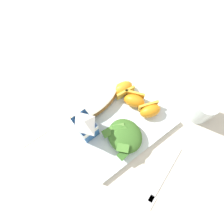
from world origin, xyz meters
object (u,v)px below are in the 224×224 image
(green_salad_pile, at_px, (125,136))
(paper_napkin, at_px, (30,122))
(cheesy_pizza_bread, at_px, (94,101))
(orange_wedge_rear, at_px, (123,89))
(milk_carton, at_px, (86,127))
(orange_wedge_front, at_px, (150,110))
(white_plate, at_px, (112,114))
(drinking_clear_cup, at_px, (203,109))
(metal_fork, at_px, (161,182))
(orange_wedge_middle, at_px, (134,100))

(green_salad_pile, relative_size, paper_napkin, 0.91)
(cheesy_pizza_bread, distance_m, orange_wedge_rear, 0.09)
(milk_carton, height_order, orange_wedge_front, milk_carton)
(orange_wedge_rear, distance_m, paper_napkin, 0.29)
(white_plate, xyz_separation_m, milk_carton, (-0.00, 0.09, 0.07))
(orange_wedge_rear, xyz_separation_m, drinking_clear_cup, (-0.18, -0.14, 0.01))
(metal_fork, bearing_deg, orange_wedge_middle, -20.29)
(milk_carton, distance_m, metal_fork, 0.25)
(cheesy_pizza_bread, relative_size, drinking_clear_cup, 1.88)
(white_plate, height_order, green_salad_pile, green_salad_pile)
(orange_wedge_rear, distance_m, drinking_clear_cup, 0.23)
(paper_napkin, bearing_deg, metal_fork, -151.65)
(green_salad_pile, xyz_separation_m, orange_wedge_front, (0.02, -0.10, -0.00))
(orange_wedge_middle, bearing_deg, milk_carton, 86.71)
(orange_wedge_front, distance_m, paper_napkin, 0.35)
(orange_wedge_front, bearing_deg, orange_wedge_rear, 11.51)
(orange_wedge_front, height_order, paper_napkin, orange_wedge_front)
(cheesy_pizza_bread, xyz_separation_m, orange_wedge_middle, (-0.07, -0.09, 0.00))
(orange_wedge_front, xyz_separation_m, orange_wedge_rear, (0.10, 0.02, 0.00))
(cheesy_pizza_bread, bearing_deg, orange_wedge_front, -137.66)
(milk_carton, relative_size, orange_wedge_front, 1.60)
(metal_fork, xyz_separation_m, drinking_clear_cup, (0.08, -0.21, 0.04))
(orange_wedge_middle, bearing_deg, orange_wedge_front, -162.48)
(green_salad_pile, bearing_deg, metal_fork, -177.88)
(green_salad_pile, bearing_deg, paper_napkin, 42.43)
(metal_fork, bearing_deg, orange_wedge_rear, -16.12)
(paper_napkin, height_order, metal_fork, metal_fork)
(milk_carton, distance_m, drinking_clear_cup, 0.33)
(white_plate, height_order, paper_napkin, white_plate)
(cheesy_pizza_bread, xyz_separation_m, paper_napkin, (0.07, 0.18, -0.03))
(white_plate, distance_m, orange_wedge_front, 0.11)
(orange_wedge_rear, bearing_deg, orange_wedge_front, -168.49)
(white_plate, xyz_separation_m, orange_wedge_middle, (-0.01, -0.07, 0.03))
(orange_wedge_middle, bearing_deg, cheesy_pizza_bread, 53.40)
(cheesy_pizza_bread, relative_size, milk_carton, 1.59)
(orange_wedge_front, bearing_deg, white_plate, 53.86)
(orange_wedge_rear, distance_m, metal_fork, 0.28)
(green_salad_pile, distance_m, orange_wedge_front, 0.10)
(orange_wedge_front, relative_size, paper_napkin, 0.62)
(orange_wedge_middle, xyz_separation_m, metal_fork, (-0.22, 0.08, -0.03))
(green_salad_pile, xyz_separation_m, metal_fork, (-0.15, -0.01, -0.03))
(white_plate, xyz_separation_m, orange_wedge_rear, (0.03, -0.07, 0.03))
(milk_carton, distance_m, orange_wedge_middle, 0.16)
(orange_wedge_front, distance_m, orange_wedge_middle, 0.05)
(green_salad_pile, relative_size, milk_carton, 0.91)
(cheesy_pizza_bread, relative_size, orange_wedge_middle, 2.52)
(cheesy_pizza_bread, distance_m, orange_wedge_middle, 0.11)
(metal_fork, bearing_deg, green_salad_pile, 2.12)
(drinking_clear_cup, bearing_deg, orange_wedge_rear, 36.40)
(white_plate, bearing_deg, metal_fork, 177.45)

